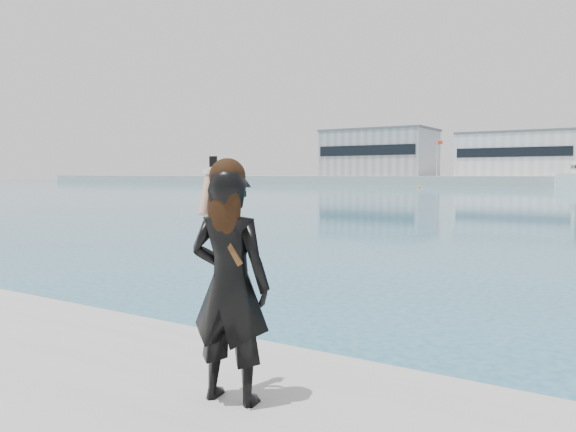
% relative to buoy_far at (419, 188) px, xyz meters
% --- Properties ---
extents(warehouse_grey_left, '(26.52, 16.36, 11.50)m').
position_rel_buoy_far_xyz_m(warehouse_grey_left, '(-23.22, 35.69, 7.76)').
color(warehouse_grey_left, gray).
rests_on(warehouse_grey_left, far_quay).
extents(warehouse_white, '(24.48, 15.35, 9.50)m').
position_rel_buoy_far_xyz_m(warehouse_white, '(9.78, 35.69, 6.76)').
color(warehouse_white, silver).
rests_on(warehouse_white, far_quay).
extents(flagpole_left, '(1.28, 0.16, 8.00)m').
position_rel_buoy_far_xyz_m(flagpole_left, '(-6.12, 28.71, 6.54)').
color(flagpole_left, silver).
rests_on(flagpole_left, far_quay).
extents(buoy_far, '(0.50, 0.50, 0.50)m').
position_rel_buoy_far_xyz_m(buoy_far, '(0.00, 0.00, 0.00)').
color(buoy_far, yellow).
rests_on(buoy_far, ground).
extents(woman, '(0.61, 0.46, 1.62)m').
position_rel_buoy_far_xyz_m(woman, '(31.75, -92.51, 1.62)').
color(woman, black).
rests_on(woman, near_quay).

